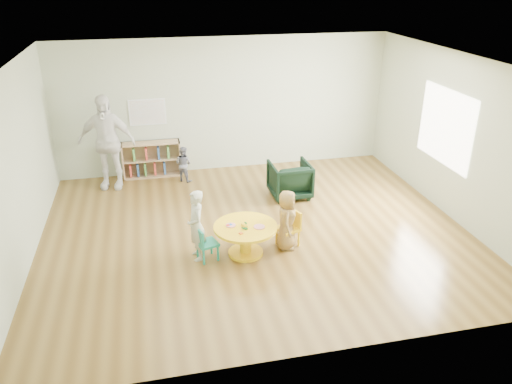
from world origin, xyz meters
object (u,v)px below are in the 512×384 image
child_right (287,220)px  child_left (196,226)px  armchair (290,180)px  adult_caretaker (107,142)px  kid_chair_left (205,243)px  bookshelf (151,159)px  toddler (183,164)px  kid_chair_right (290,227)px  activity_table (245,235)px

child_right → child_left: bearing=105.8°
armchair → adult_caretaker: size_ratio=0.40×
kid_chair_left → bookshelf: size_ratio=0.45×
kid_chair_left → child_left: 0.30m
toddler → adult_caretaker: bearing=37.2°
child_right → adult_caretaker: adult_caretaker is taller
kid_chair_right → child_right: (-0.08, -0.08, 0.17)m
armchair → toddler: bearing=-33.4°
kid_chair_left → child_right: bearing=76.7°
activity_table → adult_caretaker: adult_caretaker is taller
bookshelf → toddler: size_ratio=1.62×
bookshelf → child_right: bearing=-60.4°
kid_chair_left → child_left: size_ratio=0.49×
bookshelf → armchair: 3.04m
kid_chair_right → child_right: child_right is taller
kid_chair_right → child_right: bearing=111.8°
kid_chair_right → kid_chair_left: bearing=74.3°
kid_chair_left → bookshelf: bookshelf is taller
kid_chair_right → toddler: toddler is taller
activity_table → kid_chair_left: kid_chair_left is taller
toddler → adult_caretaker: size_ratio=0.39×
bookshelf → child_right: (1.97, -3.48, 0.12)m
armchair → adult_caretaker: bearing=-21.2°
kid_chair_left → adult_caretaker: bearing=-171.8°
child_left → adult_caretaker: adult_caretaker is taller
activity_table → kid_chair_left: bearing=-176.6°
bookshelf → child_left: bearing=-80.6°
bookshelf → child_right: 4.00m
bookshelf → adult_caretaker: (-0.81, -0.41, 0.58)m
kid_chair_left → toddler: size_ratio=0.73×
armchair → bookshelf: bearing=-33.8°
armchair → child_left: (-1.99, -1.85, 0.21)m
bookshelf → activity_table: bearing=-69.6°
child_left → kid_chair_left: bearing=43.7°
adult_caretaker → armchair: bearing=-8.0°
child_right → kid_chair_left: bearing=109.7°
adult_caretaker → kid_chair_left: bearing=-52.8°
activity_table → child_right: child_right is taller
child_left → child_right: child_left is taller
activity_table → child_left: 0.77m
armchair → toddler: (-1.92, 1.21, 0.03)m
child_left → child_right: (1.40, -0.00, -0.07)m
bookshelf → toddler: bookshelf is taller
kid_chair_right → adult_caretaker: adult_caretaker is taller
adult_caretaker → child_left: bearing=-53.7°
activity_table → toddler: size_ratio=1.31×
bookshelf → kid_chair_right: bearing=-58.8°
bookshelf → armchair: bearing=-32.4°
armchair → kid_chair_right: bearing=72.7°
kid_chair_left → armchair: armchair is taller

